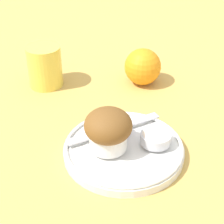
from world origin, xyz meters
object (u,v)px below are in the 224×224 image
object	(u,v)px
juice_glass	(45,66)
muffin	(108,129)
butter_knife	(114,128)
orange_fruit	(143,67)

from	to	relation	value
juice_glass	muffin	bearing A→B (deg)	-67.34
muffin	butter_knife	size ratio (longest dim) A/B	0.45
butter_knife	orange_fruit	bearing A→B (deg)	45.05
juice_glass	butter_knife	bearing A→B (deg)	-59.66
butter_knife	juice_glass	size ratio (longest dim) A/B	1.91
muffin	orange_fruit	bearing A→B (deg)	66.50
orange_fruit	juice_glass	size ratio (longest dim) A/B	0.89
muffin	butter_knife	distance (m)	0.06
orange_fruit	juice_glass	bearing A→B (deg)	174.79
orange_fruit	muffin	bearing A→B (deg)	-113.50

